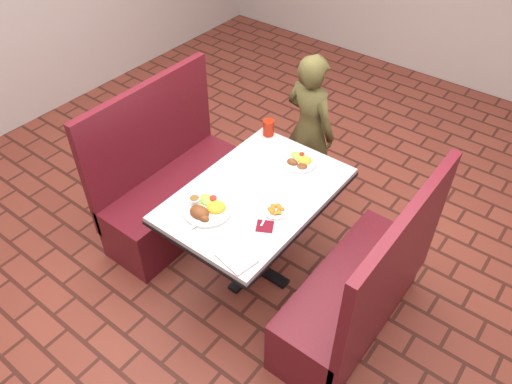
# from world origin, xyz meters

# --- Properties ---
(room) EXTENTS (7.00, 7.04, 2.82)m
(room) POSITION_xyz_m (0.00, 0.00, 1.91)
(room) COLOR brown
(room) RESTS_ON ground
(dining_table) EXTENTS (0.81, 1.21, 0.75)m
(dining_table) POSITION_xyz_m (0.00, 0.00, 0.65)
(dining_table) COLOR silver
(dining_table) RESTS_ON ground
(booth_bench_left) EXTENTS (0.47, 1.20, 1.17)m
(booth_bench_left) POSITION_xyz_m (-0.80, 0.00, 0.33)
(booth_bench_left) COLOR maroon
(booth_bench_left) RESTS_ON ground
(booth_bench_right) EXTENTS (0.47, 1.20, 1.17)m
(booth_bench_right) POSITION_xyz_m (0.80, 0.00, 0.33)
(booth_bench_right) COLOR maroon
(booth_bench_right) RESTS_ON ground
(diner_person) EXTENTS (0.50, 0.37, 1.27)m
(diner_person) POSITION_xyz_m (-0.20, 0.93, 0.63)
(diner_person) COLOR brown
(diner_person) RESTS_ON ground
(near_dinner_plate) EXTENTS (0.30, 0.30, 0.09)m
(near_dinner_plate) POSITION_xyz_m (-0.13, -0.32, 0.78)
(near_dinner_plate) COLOR white
(near_dinner_plate) RESTS_ON dining_table
(far_dinner_plate) EXTENTS (0.24, 0.24, 0.06)m
(far_dinner_plate) POSITION_xyz_m (0.05, 0.42, 0.77)
(far_dinner_plate) COLOR white
(far_dinner_plate) RESTS_ON dining_table
(plantain_plate) EXTENTS (0.16, 0.16, 0.02)m
(plantain_plate) POSITION_xyz_m (0.20, -0.06, 0.76)
(plantain_plate) COLOR white
(plantain_plate) RESTS_ON dining_table
(maroon_napkin) EXTENTS (0.14, 0.14, 0.00)m
(maroon_napkin) POSITION_xyz_m (0.23, -0.21, 0.75)
(maroon_napkin) COLOR #5E0E1A
(maroon_napkin) RESTS_ON dining_table
(spoon_utensil) EXTENTS (0.05, 0.13, 0.00)m
(spoon_utensil) POSITION_xyz_m (0.19, -0.16, 0.76)
(spoon_utensil) COLOR silver
(spoon_utensil) RESTS_ON dining_table
(red_tumbler) EXTENTS (0.08, 0.08, 0.12)m
(red_tumbler) POSITION_xyz_m (-0.31, 0.55, 0.81)
(red_tumbler) COLOR #AD1E0B
(red_tumbler) RESTS_ON dining_table
(paper_napkin) EXTENTS (0.23, 0.19, 0.01)m
(paper_napkin) POSITION_xyz_m (0.25, -0.50, 0.76)
(paper_napkin) COLOR white
(paper_napkin) RESTS_ON dining_table
(knife_utensil) EXTENTS (0.02, 0.18, 0.00)m
(knife_utensil) POSITION_xyz_m (-0.09, -0.40, 0.76)
(knife_utensil) COLOR silver
(knife_utensil) RESTS_ON dining_table
(fork_utensil) EXTENTS (0.02, 0.16, 0.00)m
(fork_utensil) POSITION_xyz_m (-0.11, -0.40, 0.76)
(fork_utensil) COLOR silver
(fork_utensil) RESTS_ON dining_table
(lettuce_shreds) EXTENTS (0.28, 0.32, 0.00)m
(lettuce_shreds) POSITION_xyz_m (0.04, 0.06, 0.75)
(lettuce_shreds) COLOR #77AD45
(lettuce_shreds) RESTS_ON dining_table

